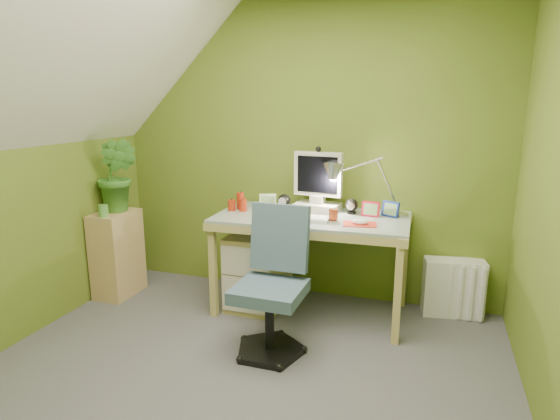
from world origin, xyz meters
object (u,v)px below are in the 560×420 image
(desk_lamp, at_px, (377,173))
(task_chair, at_px, (269,290))
(monitor, at_px, (318,175))
(side_ledge, at_px, (117,254))
(radiator, at_px, (453,288))
(potted_plant, at_px, (118,175))
(desk, at_px, (311,264))

(desk_lamp, distance_m, task_chair, 1.22)
(task_chair, bearing_deg, monitor, 85.27)
(monitor, distance_m, side_ledge, 1.81)
(task_chair, bearing_deg, side_ledge, 162.93)
(side_ledge, xyz_separation_m, radiator, (2.68, 0.46, -0.14))
(monitor, xyz_separation_m, radiator, (1.05, 0.09, -0.83))
(potted_plant, height_order, task_chair, potted_plant)
(side_ledge, bearing_deg, task_chair, -18.34)
(side_ledge, height_order, task_chair, task_chair)
(monitor, height_order, desk_lamp, desk_lamp)
(side_ledge, xyz_separation_m, task_chair, (1.53, -0.51, 0.08))
(desk_lamp, xyz_separation_m, side_ledge, (-2.08, -0.37, -0.73))
(potted_plant, xyz_separation_m, task_chair, (1.51, -0.56, -0.58))
(monitor, bearing_deg, task_chair, -90.51)
(side_ledge, height_order, potted_plant, potted_plant)
(task_chair, bearing_deg, desk_lamp, 59.59)
(desk, height_order, monitor, monitor)
(desk_lamp, bearing_deg, potted_plant, 175.40)
(radiator, bearing_deg, desk_lamp, 179.29)
(monitor, bearing_deg, radiator, 10.39)
(desk, bearing_deg, radiator, 12.79)
(potted_plant, height_order, radiator, potted_plant)
(potted_plant, bearing_deg, desk_lamp, 8.90)
(monitor, distance_m, task_chair, 1.07)
(side_ledge, relative_size, radiator, 1.62)
(desk, distance_m, monitor, 0.69)
(desk_lamp, bearing_deg, monitor, 166.50)
(desk, distance_m, task_chair, 0.71)
(task_chair, relative_size, radiator, 1.99)
(desk_lamp, bearing_deg, side_ledge, 176.63)
(monitor, relative_size, side_ledge, 0.79)
(monitor, relative_size, radiator, 1.28)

